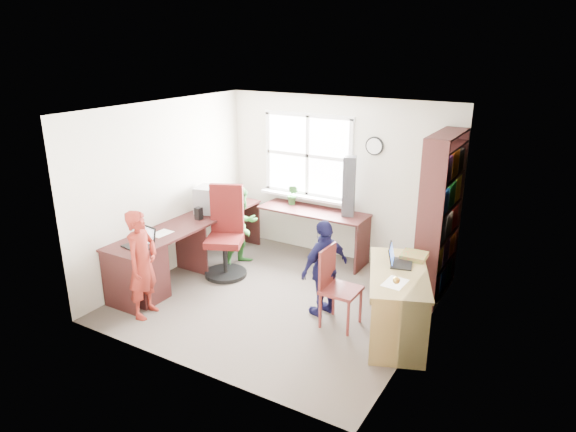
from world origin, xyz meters
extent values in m
cube|color=#473E38|center=(0.00, 0.00, -0.01)|extent=(3.60, 3.40, 0.02)
cube|color=white|center=(0.00, 0.00, 2.41)|extent=(3.60, 3.40, 0.02)
cube|color=beige|center=(0.00, 1.71, 1.20)|extent=(3.60, 0.02, 2.40)
cube|color=beige|center=(0.00, -1.71, 1.20)|extent=(3.60, 0.02, 2.40)
cube|color=beige|center=(-1.81, 0.00, 1.20)|extent=(0.02, 3.40, 2.40)
cube|color=beige|center=(1.81, 0.00, 1.20)|extent=(0.02, 3.40, 2.40)
cube|color=white|center=(-0.50, 1.69, 1.50)|extent=(1.40, 0.01, 1.20)
cube|color=white|center=(-0.50, 1.68, 1.50)|extent=(1.48, 0.04, 1.28)
cube|color=#976B41|center=(1.79, -1.05, 1.00)|extent=(0.02, 0.82, 2.00)
sphere|color=gold|center=(1.75, -0.72, 1.00)|extent=(0.07, 0.07, 0.07)
cylinder|color=black|center=(0.55, 1.68, 1.75)|extent=(0.26, 0.03, 0.26)
cylinder|color=white|center=(0.55, 1.66, 1.75)|extent=(0.22, 0.01, 0.22)
cube|color=#3A1817|center=(-1.50, 0.10, 0.73)|extent=(0.60, 2.70, 0.03)
cube|color=#3A1817|center=(-0.25, 1.42, 0.73)|extent=(1.65, 0.56, 0.03)
cube|color=#3A1817|center=(-1.50, 0.10, 0.36)|extent=(0.56, 0.03, 0.72)
cube|color=#3A1817|center=(-1.50, -1.22, 0.36)|extent=(0.56, 0.03, 0.72)
cube|color=#3A1817|center=(-1.50, 1.42, 0.36)|extent=(0.56, 0.03, 0.72)
cube|color=#3A1817|center=(0.55, 1.42, 0.36)|extent=(0.03, 0.52, 0.72)
cube|color=#3A1817|center=(-1.50, -0.85, 0.36)|extent=(0.54, 0.45, 0.72)
cube|color=olive|center=(1.56, -0.03, 0.75)|extent=(1.05, 1.46, 0.03)
cube|color=olive|center=(1.79, -0.63, 0.37)|extent=(0.54, 0.24, 0.73)
cube|color=olive|center=(1.32, 0.57, 0.37)|extent=(0.54, 0.24, 0.73)
cube|color=#3A1817|center=(1.65, 0.68, 1.05)|extent=(0.30, 0.02, 2.10)
cube|color=#3A1817|center=(1.65, 1.68, 1.05)|extent=(0.30, 0.02, 2.10)
cube|color=#3A1817|center=(1.65, 1.18, 2.09)|extent=(0.30, 1.00, 0.02)
cube|color=#3A1817|center=(1.65, 1.18, 0.06)|extent=(0.30, 1.00, 0.02)
cube|color=#3A1817|center=(1.65, 1.18, 0.42)|extent=(0.30, 1.00, 0.02)
cube|color=#3A1817|center=(1.65, 1.18, 0.80)|extent=(0.30, 1.00, 0.02)
cube|color=#3A1817|center=(1.65, 1.18, 1.18)|extent=(0.30, 1.00, 0.02)
cube|color=#3A1817|center=(1.65, 1.18, 1.56)|extent=(0.30, 1.00, 0.02)
cube|color=#3A1817|center=(1.65, 1.18, 1.94)|extent=(0.30, 1.00, 0.02)
cube|color=#AA1D18|center=(1.65, 0.88, 0.21)|extent=(0.25, 0.28, 0.27)
cube|color=#184992|center=(1.65, 1.20, 0.21)|extent=(0.25, 0.30, 0.29)
cube|color=#1D7A30|center=(1.65, 1.50, 0.22)|extent=(0.25, 0.26, 0.30)
cube|color=gold|center=(1.65, 0.88, 0.58)|extent=(0.25, 0.28, 0.30)
cube|color=#6D307A|center=(1.65, 1.20, 0.59)|extent=(0.25, 0.30, 0.32)
cube|color=orange|center=(1.65, 1.50, 0.57)|extent=(0.25, 0.26, 0.29)
cube|color=#242424|center=(1.65, 0.88, 0.97)|extent=(0.25, 0.28, 0.32)
cube|color=beige|center=(1.65, 1.20, 0.95)|extent=(0.25, 0.30, 0.29)
cube|color=#AA1D18|center=(1.65, 1.50, 0.96)|extent=(0.25, 0.26, 0.30)
cube|color=#184992|center=(1.65, 0.88, 1.33)|extent=(0.25, 0.28, 0.29)
cube|color=#1D7A30|center=(1.65, 1.20, 1.34)|extent=(0.25, 0.30, 0.30)
cube|color=gold|center=(1.65, 1.50, 1.35)|extent=(0.25, 0.26, 0.32)
cube|color=#6D307A|center=(1.65, 0.88, 1.72)|extent=(0.25, 0.28, 0.30)
cube|color=orange|center=(1.65, 1.20, 1.73)|extent=(0.25, 0.30, 0.32)
cube|color=#242424|center=(1.65, 1.50, 1.71)|extent=(0.25, 0.26, 0.29)
cylinder|color=black|center=(-1.00, 0.22, 0.03)|extent=(0.78, 0.78, 0.05)
cylinder|color=black|center=(-1.00, 0.22, 0.27)|extent=(0.08, 0.08, 0.44)
cube|color=#4B0F0E|center=(-1.00, 0.22, 0.52)|extent=(0.64, 0.64, 0.09)
cube|color=#4B0F0E|center=(-1.09, 0.43, 0.92)|extent=(0.45, 0.27, 0.69)
cylinder|color=maroon|center=(0.77, -0.34, 0.22)|extent=(0.03, 0.03, 0.43)
cylinder|color=maroon|center=(1.12, -0.34, 0.22)|extent=(0.03, 0.03, 0.43)
cylinder|color=maroon|center=(0.77, 0.01, 0.22)|extent=(0.03, 0.03, 0.43)
cylinder|color=maroon|center=(1.12, 0.01, 0.22)|extent=(0.03, 0.03, 0.43)
cube|color=maroon|center=(0.95, -0.17, 0.44)|extent=(0.41, 0.41, 0.04)
cube|color=maroon|center=(0.76, -0.17, 0.69)|extent=(0.03, 0.39, 0.48)
cube|color=#949397|center=(-1.47, 0.56, 0.76)|extent=(0.34, 0.29, 0.02)
cube|color=#949397|center=(-1.47, 0.56, 0.96)|extent=(0.47, 0.44, 0.38)
cube|color=#3F72F2|center=(-1.28, 0.61, 0.96)|extent=(0.08, 0.31, 0.27)
cube|color=black|center=(-1.43, -0.93, 0.76)|extent=(0.39, 0.31, 0.02)
cube|color=black|center=(-1.40, -0.80, 0.88)|extent=(0.36, 0.12, 0.23)
cube|color=white|center=(-1.41, -0.81, 0.88)|extent=(0.31, 0.09, 0.19)
cube|color=black|center=(1.52, 0.17, 0.77)|extent=(0.31, 0.37, 0.02)
cube|color=black|center=(1.40, 0.14, 0.88)|extent=(0.14, 0.32, 0.21)
cube|color=#3F72F2|center=(1.41, 0.14, 0.88)|extent=(0.11, 0.28, 0.17)
cube|color=black|center=(-1.45, 0.25, 0.84)|extent=(0.09, 0.09, 0.18)
cube|color=black|center=(-1.51, 0.77, 0.85)|extent=(0.10, 0.10, 0.20)
cube|color=black|center=(0.29, 1.46, 1.18)|extent=(0.21, 0.20, 0.86)
cube|color=#B52116|center=(1.58, 0.41, 0.79)|extent=(0.29, 0.29, 0.06)
cube|color=white|center=(-1.51, -0.44, 0.75)|extent=(0.21, 0.29, 0.00)
cube|color=white|center=(1.61, -0.31, 0.77)|extent=(0.22, 0.31, 0.00)
imported|color=#2A6A2A|center=(-0.65, 1.50, 0.91)|extent=(0.20, 0.17, 0.32)
imported|color=maroon|center=(-1.17, -1.12, 0.66)|extent=(0.40, 0.53, 1.32)
imported|color=#337E32|center=(-1.02, 0.68, 0.59)|extent=(0.54, 0.64, 1.18)
imported|color=#131239|center=(0.66, -0.02, 0.59)|extent=(0.52, 0.75, 1.19)
camera|label=1|loc=(3.08, -4.99, 3.12)|focal=32.00mm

